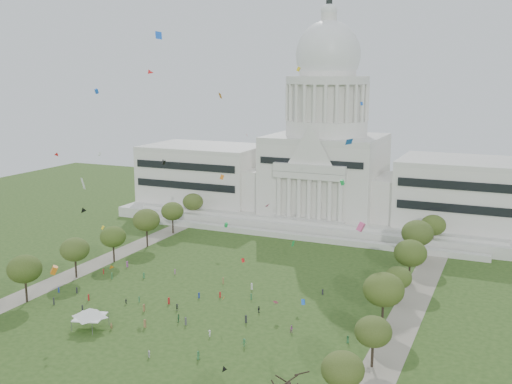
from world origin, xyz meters
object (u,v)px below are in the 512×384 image
Objects in this scene: person_0 at (348,339)px; big_bare_tree at (288,379)px; event_tent at (90,312)px; capitol at (325,166)px.

big_bare_tree is at bearing -48.29° from person_0.
event_tent is 59.52m from person_0.
person_0 is at bearing -69.98° from capitol.
big_bare_tree is 1.14× the size of event_tent.
person_0 is at bearing 88.66° from big_bare_tree.
big_bare_tree is at bearing -74.98° from capitol.
event_tent is at bearing 161.79° from big_bare_tree.
big_bare_tree is at bearing -18.21° from event_tent.
person_0 is (38.82, -106.52, -21.43)m from capitol.
big_bare_tree reaches higher than person_0.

